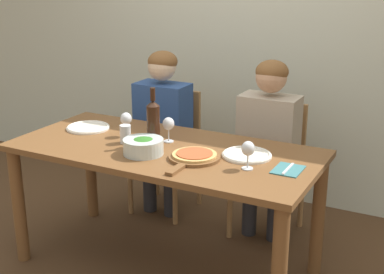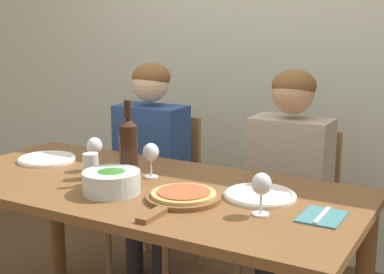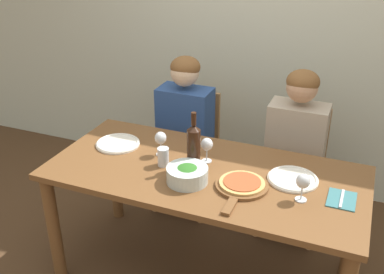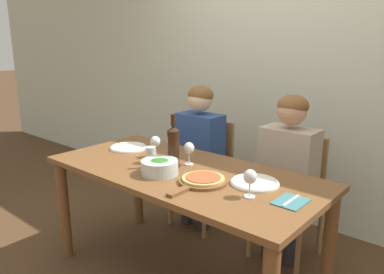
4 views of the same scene
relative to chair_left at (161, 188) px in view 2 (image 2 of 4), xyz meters
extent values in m
cube|color=beige|center=(0.41, 0.55, 0.87)|extent=(10.00, 0.05, 2.70)
cube|color=brown|center=(0.41, -0.77, 0.28)|extent=(1.79, 0.83, 0.04)
cylinder|color=brown|center=(-0.42, -0.42, -0.11)|extent=(0.08, 0.08, 0.74)
cube|color=#9E7042|center=(0.00, -0.07, -0.06)|extent=(0.42, 0.42, 0.04)
cube|color=#9E7042|center=(0.00, 0.12, 0.19)|extent=(0.38, 0.03, 0.45)
cylinder|color=#9E7042|center=(-0.19, -0.26, -0.28)|extent=(0.04, 0.04, 0.40)
cylinder|color=#9E7042|center=(0.19, -0.26, -0.28)|extent=(0.04, 0.04, 0.40)
cylinder|color=#9E7042|center=(-0.19, 0.12, -0.28)|extent=(0.04, 0.04, 0.40)
cylinder|color=#9E7042|center=(0.19, 0.12, -0.28)|extent=(0.04, 0.04, 0.40)
cube|color=#9E7042|center=(0.80, -0.07, -0.06)|extent=(0.42, 0.42, 0.04)
cube|color=#9E7042|center=(0.80, 0.12, 0.19)|extent=(0.38, 0.03, 0.45)
cylinder|color=#9E7042|center=(0.61, -0.26, -0.28)|extent=(0.04, 0.04, 0.40)
cylinder|color=#9E7042|center=(0.61, 0.12, -0.28)|extent=(0.04, 0.04, 0.40)
cylinder|color=#9E7042|center=(0.99, 0.12, -0.28)|extent=(0.04, 0.04, 0.40)
cylinder|color=#28282D|center=(-0.09, -0.15, -0.26)|extent=(0.10, 0.10, 0.44)
cylinder|color=#28282D|center=(0.09, -0.15, -0.26)|extent=(0.10, 0.10, 0.44)
cube|color=navy|center=(0.00, -0.09, 0.23)|extent=(0.38, 0.22, 0.54)
cylinder|color=navy|center=(-0.20, -0.34, 0.08)|extent=(0.07, 0.31, 0.14)
cylinder|color=navy|center=(0.20, -0.34, 0.08)|extent=(0.07, 0.31, 0.14)
sphere|color=beige|center=(0.00, -0.09, 0.62)|extent=(0.20, 0.20, 0.20)
ellipsoid|color=brown|center=(0.00, -0.08, 0.65)|extent=(0.21, 0.21, 0.15)
cylinder|color=#28282D|center=(0.71, -0.15, -0.26)|extent=(0.10, 0.10, 0.44)
cube|color=tan|center=(0.80, -0.09, 0.23)|extent=(0.38, 0.22, 0.54)
cylinder|color=tan|center=(0.60, -0.34, 0.08)|extent=(0.07, 0.31, 0.14)
cylinder|color=tan|center=(1.00, -0.34, 0.08)|extent=(0.07, 0.31, 0.14)
sphere|color=tan|center=(0.80, -0.09, 0.62)|extent=(0.20, 0.20, 0.20)
ellipsoid|color=brown|center=(0.80, -0.08, 0.65)|extent=(0.21, 0.21, 0.15)
cylinder|color=black|center=(0.34, -0.77, 0.41)|extent=(0.08, 0.08, 0.24)
cone|color=black|center=(0.34, -0.77, 0.55)|extent=(0.08, 0.08, 0.03)
cylinder|color=black|center=(0.34, -0.77, 0.60)|extent=(0.03, 0.03, 0.07)
cylinder|color=silver|center=(0.36, -0.92, 0.34)|extent=(0.23, 0.23, 0.09)
ellipsoid|color=#2D6B23|center=(0.36, -0.92, 0.34)|extent=(0.19, 0.19, 0.09)
cylinder|color=silver|center=(-0.21, -0.68, 0.30)|extent=(0.28, 0.28, 0.01)
torus|color=silver|center=(-0.21, -0.68, 0.31)|extent=(0.27, 0.27, 0.02)
cylinder|color=silver|center=(0.89, -0.69, 0.30)|extent=(0.28, 0.28, 0.01)
torus|color=silver|center=(0.89, -0.69, 0.31)|extent=(0.27, 0.27, 0.02)
cylinder|color=brown|center=(0.65, -0.86, 0.30)|extent=(0.28, 0.28, 0.02)
cube|color=brown|center=(0.65, -1.07, 0.30)|extent=(0.04, 0.14, 0.02)
cylinder|color=tan|center=(0.65, -0.86, 0.32)|extent=(0.24, 0.24, 0.01)
cylinder|color=#AD4C28|center=(0.65, -0.86, 0.33)|extent=(0.20, 0.20, 0.01)
cylinder|color=silver|center=(0.10, -0.70, 0.30)|extent=(0.06, 0.06, 0.01)
cylinder|color=silver|center=(0.10, -0.70, 0.34)|extent=(0.01, 0.01, 0.07)
ellipsoid|color=silver|center=(0.10, -0.70, 0.41)|extent=(0.07, 0.07, 0.08)
ellipsoid|color=maroon|center=(0.10, -0.70, 0.39)|extent=(0.06, 0.06, 0.03)
cylinder|color=silver|center=(0.96, -0.87, 0.30)|extent=(0.06, 0.06, 0.01)
cylinder|color=silver|center=(0.96, -0.87, 0.34)|extent=(0.01, 0.01, 0.07)
ellipsoid|color=silver|center=(0.96, -0.87, 0.41)|extent=(0.07, 0.07, 0.08)
ellipsoid|color=maroon|center=(0.96, -0.87, 0.39)|extent=(0.06, 0.06, 0.03)
cylinder|color=silver|center=(0.38, -0.67, 0.30)|extent=(0.06, 0.06, 0.01)
cylinder|color=silver|center=(0.38, -0.67, 0.34)|extent=(0.01, 0.01, 0.07)
ellipsoid|color=silver|center=(0.38, -0.67, 0.41)|extent=(0.07, 0.07, 0.08)
ellipsoid|color=maroon|center=(0.38, -0.67, 0.39)|extent=(0.06, 0.06, 0.03)
cylinder|color=silver|center=(0.17, -0.81, 0.35)|extent=(0.07, 0.07, 0.11)
cube|color=#387075|center=(1.16, -0.78, 0.30)|extent=(0.14, 0.18, 0.01)
cube|color=silver|center=(1.16, -0.78, 0.30)|extent=(0.01, 0.17, 0.01)
camera|label=1|loc=(1.91, -3.28, 1.30)|focal=50.00mm
camera|label=2|loc=(1.61, -2.50, 0.94)|focal=50.00mm
camera|label=3|loc=(1.17, -2.83, 1.58)|focal=42.00mm
camera|label=4|loc=(1.90, -2.42, 1.07)|focal=35.00mm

